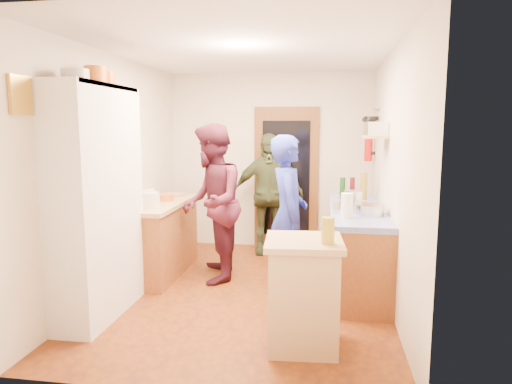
% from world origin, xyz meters
% --- Properties ---
extents(floor, '(3.00, 4.00, 0.02)m').
position_xyz_m(floor, '(0.00, 0.00, -0.01)').
color(floor, '#77380B').
rests_on(floor, ground).
extents(ceiling, '(3.00, 4.00, 0.02)m').
position_xyz_m(ceiling, '(0.00, 0.00, 2.61)').
color(ceiling, silver).
rests_on(ceiling, ground).
extents(wall_back, '(3.00, 0.02, 2.60)m').
position_xyz_m(wall_back, '(0.00, 2.01, 1.30)').
color(wall_back, beige).
rests_on(wall_back, ground).
extents(wall_front, '(3.00, 0.02, 2.60)m').
position_xyz_m(wall_front, '(0.00, -2.01, 1.30)').
color(wall_front, beige).
rests_on(wall_front, ground).
extents(wall_left, '(0.02, 4.00, 2.60)m').
position_xyz_m(wall_left, '(-1.51, 0.00, 1.30)').
color(wall_left, beige).
rests_on(wall_left, ground).
extents(wall_right, '(0.02, 4.00, 2.60)m').
position_xyz_m(wall_right, '(1.51, 0.00, 1.30)').
color(wall_right, beige).
rests_on(wall_right, ground).
extents(door_frame, '(0.95, 0.06, 2.10)m').
position_xyz_m(door_frame, '(0.25, 1.97, 1.05)').
color(door_frame, brown).
rests_on(door_frame, ground).
extents(door_glass, '(0.70, 0.02, 1.70)m').
position_xyz_m(door_glass, '(0.25, 1.94, 1.05)').
color(door_glass, black).
rests_on(door_glass, door_frame).
extents(hutch_body, '(0.40, 1.20, 2.20)m').
position_xyz_m(hutch_body, '(-1.30, -0.80, 1.10)').
color(hutch_body, silver).
rests_on(hutch_body, ground).
extents(hutch_top_shelf, '(0.40, 1.14, 0.04)m').
position_xyz_m(hutch_top_shelf, '(-1.30, -0.80, 2.18)').
color(hutch_top_shelf, silver).
rests_on(hutch_top_shelf, hutch_body).
extents(plate_stack, '(0.23, 0.23, 0.10)m').
position_xyz_m(plate_stack, '(-1.30, -1.07, 2.25)').
color(plate_stack, white).
rests_on(plate_stack, hutch_top_shelf).
extents(orange_pot_a, '(0.21, 0.21, 0.17)m').
position_xyz_m(orange_pot_a, '(-1.30, -0.71, 2.28)').
color(orange_pot_a, orange).
rests_on(orange_pot_a, hutch_top_shelf).
extents(orange_pot_b, '(0.16, 0.16, 0.14)m').
position_xyz_m(orange_pot_b, '(-1.30, -0.50, 2.27)').
color(orange_pot_b, orange).
rests_on(orange_pot_b, hutch_top_shelf).
extents(left_counter_base, '(0.60, 1.40, 0.85)m').
position_xyz_m(left_counter_base, '(-1.20, 0.45, 0.42)').
color(left_counter_base, '#9E5227').
rests_on(left_counter_base, ground).
extents(left_counter_top, '(0.64, 1.44, 0.05)m').
position_xyz_m(left_counter_top, '(-1.20, 0.45, 0.88)').
color(left_counter_top, tan).
rests_on(left_counter_top, left_counter_base).
extents(toaster, '(0.25, 0.18, 0.18)m').
position_xyz_m(toaster, '(-1.15, 0.06, 0.99)').
color(toaster, white).
rests_on(toaster, left_counter_top).
extents(kettle, '(0.17, 0.17, 0.16)m').
position_xyz_m(kettle, '(-1.25, 0.37, 0.98)').
color(kettle, white).
rests_on(kettle, left_counter_top).
extents(orange_bowl, '(0.23, 0.23, 0.08)m').
position_xyz_m(orange_bowl, '(-1.12, 0.57, 0.94)').
color(orange_bowl, orange).
rests_on(orange_bowl, left_counter_top).
extents(chopping_board, '(0.30, 0.22, 0.02)m').
position_xyz_m(chopping_board, '(-1.18, 1.01, 0.91)').
color(chopping_board, tan).
rests_on(chopping_board, left_counter_top).
extents(right_counter_base, '(0.60, 2.20, 0.84)m').
position_xyz_m(right_counter_base, '(1.20, 0.50, 0.42)').
color(right_counter_base, '#9E5227').
rests_on(right_counter_base, ground).
extents(right_counter_top, '(0.62, 2.22, 0.06)m').
position_xyz_m(right_counter_top, '(1.20, 0.50, 0.87)').
color(right_counter_top, '#122AAE').
rests_on(right_counter_top, right_counter_base).
extents(hob, '(0.55, 0.58, 0.04)m').
position_xyz_m(hob, '(1.20, 0.33, 0.92)').
color(hob, silver).
rests_on(hob, right_counter_top).
extents(pot_on_hob, '(0.22, 0.22, 0.14)m').
position_xyz_m(pot_on_hob, '(1.15, 0.52, 1.01)').
color(pot_on_hob, silver).
rests_on(pot_on_hob, hob).
extents(bottle_a, '(0.09, 0.09, 0.27)m').
position_xyz_m(bottle_a, '(1.05, 1.09, 1.04)').
color(bottle_a, '#143F14').
rests_on(bottle_a, right_counter_top).
extents(bottle_b, '(0.07, 0.07, 0.26)m').
position_xyz_m(bottle_b, '(1.18, 1.22, 1.03)').
color(bottle_b, '#591419').
rests_on(bottle_b, right_counter_top).
extents(bottle_c, '(0.10, 0.10, 0.34)m').
position_xyz_m(bottle_c, '(1.31, 1.05, 1.07)').
color(bottle_c, olive).
rests_on(bottle_c, right_counter_top).
extents(paper_towel, '(0.14, 0.14, 0.25)m').
position_xyz_m(paper_towel, '(1.05, -0.18, 1.03)').
color(paper_towel, white).
rests_on(paper_towel, right_counter_top).
extents(mixing_bowl, '(0.33, 0.33, 0.11)m').
position_xyz_m(mixing_bowl, '(1.30, 0.01, 0.96)').
color(mixing_bowl, silver).
rests_on(mixing_bowl, right_counter_top).
extents(island_base, '(0.59, 0.59, 0.86)m').
position_xyz_m(island_base, '(0.67, -1.17, 0.43)').
color(island_base, tan).
rests_on(island_base, ground).
extents(island_top, '(0.66, 0.66, 0.05)m').
position_xyz_m(island_top, '(0.67, -1.17, 0.89)').
color(island_top, tan).
rests_on(island_top, island_base).
extents(cutting_board, '(0.37, 0.30, 0.02)m').
position_xyz_m(cutting_board, '(0.62, -1.13, 0.90)').
color(cutting_board, white).
rests_on(cutting_board, island_top).
extents(oil_jar, '(0.11, 0.11, 0.21)m').
position_xyz_m(oil_jar, '(0.86, -1.28, 1.01)').
color(oil_jar, '#AD9E2D').
rests_on(oil_jar, island_top).
extents(pan_rail, '(0.02, 0.65, 0.02)m').
position_xyz_m(pan_rail, '(1.46, 1.52, 2.05)').
color(pan_rail, silver).
rests_on(pan_rail, wall_right).
extents(pan_hang_a, '(0.18, 0.18, 0.05)m').
position_xyz_m(pan_hang_a, '(1.40, 1.35, 1.92)').
color(pan_hang_a, black).
rests_on(pan_hang_a, pan_rail).
extents(pan_hang_b, '(0.16, 0.16, 0.05)m').
position_xyz_m(pan_hang_b, '(1.40, 1.55, 1.90)').
color(pan_hang_b, black).
rests_on(pan_hang_b, pan_rail).
extents(pan_hang_c, '(0.17, 0.17, 0.05)m').
position_xyz_m(pan_hang_c, '(1.40, 1.75, 1.91)').
color(pan_hang_c, black).
rests_on(pan_hang_c, pan_rail).
extents(wall_shelf, '(0.26, 0.42, 0.03)m').
position_xyz_m(wall_shelf, '(1.37, 0.45, 1.70)').
color(wall_shelf, tan).
rests_on(wall_shelf, wall_right).
extents(radio, '(0.25, 0.32, 0.15)m').
position_xyz_m(radio, '(1.37, 0.45, 1.79)').
color(radio, silver).
rests_on(radio, wall_shelf).
extents(ext_bracket, '(0.06, 0.10, 0.04)m').
position_xyz_m(ext_bracket, '(1.47, 1.70, 1.45)').
color(ext_bracket, black).
rests_on(ext_bracket, wall_right).
extents(fire_extinguisher, '(0.11, 0.11, 0.32)m').
position_xyz_m(fire_extinguisher, '(1.41, 1.70, 1.50)').
color(fire_extinguisher, red).
rests_on(fire_extinguisher, wall_right).
extents(picture_frame, '(0.03, 0.25, 0.30)m').
position_xyz_m(picture_frame, '(-1.48, -1.55, 2.05)').
color(picture_frame, gold).
rests_on(picture_frame, wall_left).
extents(person_hob, '(0.50, 0.68, 1.73)m').
position_xyz_m(person_hob, '(0.48, 0.07, 0.86)').
color(person_hob, '#2732A5').
rests_on(person_hob, ground).
extents(person_left, '(0.87, 1.02, 1.85)m').
position_xyz_m(person_left, '(-0.46, 0.39, 0.93)').
color(person_left, '#491727').
rests_on(person_left, ground).
extents(person_back, '(1.06, 0.55, 1.72)m').
position_xyz_m(person_back, '(0.03, 1.60, 0.86)').
color(person_back, '#384224').
rests_on(person_back, ground).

